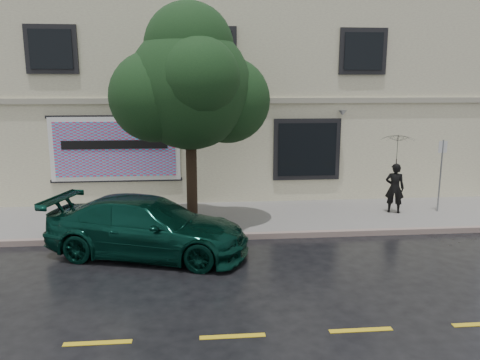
{
  "coord_description": "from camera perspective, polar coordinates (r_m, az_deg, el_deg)",
  "views": [
    {
      "loc": [
        -0.53,
        -10.59,
        4.12
      ],
      "look_at": [
        0.65,
        2.2,
        1.49
      ],
      "focal_mm": 35.0,
      "sensor_mm": 36.0,
      "label": 1
    }
  ],
  "objects": [
    {
      "name": "street_tree",
      "position": [
        12.79,
        -6.14,
        11.05
      ],
      "size": [
        3.31,
        3.31,
        5.54
      ],
      "color": "#312115",
      "rests_on": "sidewalk"
    },
    {
      "name": "sign_pole",
      "position": [
        15.96,
        23.3,
        1.33
      ],
      "size": [
        0.28,
        0.05,
        2.29
      ],
      "rotation": [
        0.0,
        0.0,
        0.06
      ],
      "color": "gray",
      "rests_on": "sidewalk"
    },
    {
      "name": "pedestrian",
      "position": [
        15.43,
        18.33,
        -0.94
      ],
      "size": [
        0.68,
        0.58,
        1.58
      ],
      "primitive_type": "imported",
      "rotation": [
        0.0,
        0.0,
        2.71
      ],
      "color": "black",
      "rests_on": "sidewalk"
    },
    {
      "name": "building",
      "position": [
        19.6,
        -3.79,
        9.72
      ],
      "size": [
        20.0,
        8.12,
        7.0
      ],
      "color": "beige",
      "rests_on": "ground"
    },
    {
      "name": "billboard",
      "position": [
        15.87,
        -14.96,
        3.68
      ],
      "size": [
        4.3,
        0.16,
        2.2
      ],
      "color": "white",
      "rests_on": "ground"
    },
    {
      "name": "curb",
      "position": [
        12.76,
        -2.65,
        -6.94
      ],
      "size": [
        20.0,
        0.18,
        0.16
      ],
      "primitive_type": "cube",
      "color": "gray",
      "rests_on": "ground"
    },
    {
      "name": "ground",
      "position": [
        11.37,
        -2.29,
        -9.69
      ],
      "size": [
        90.0,
        90.0,
        0.0
      ],
      "primitive_type": "plane",
      "color": "black",
      "rests_on": "ground"
    },
    {
      "name": "umbrella",
      "position": [
        15.23,
        18.62,
        3.43
      ],
      "size": [
        1.42,
        1.42,
        0.8
      ],
      "primitive_type": "imported",
      "rotation": [
        0.0,
        0.0,
        -0.42
      ],
      "color": "black",
      "rests_on": "pedestrian"
    },
    {
      "name": "sidewalk",
      "position": [
        14.43,
        -2.98,
        -4.74
      ],
      "size": [
        20.0,
        3.5,
        0.15
      ],
      "primitive_type": "cube",
      "color": "gray",
      "rests_on": "ground"
    },
    {
      "name": "car",
      "position": [
        11.67,
        -11.18,
        -5.63
      ],
      "size": [
        5.33,
        3.48,
        1.43
      ],
      "primitive_type": "imported",
      "rotation": [
        0.0,
        0.0,
        1.28
      ],
      "color": "#072F25",
      "rests_on": "ground"
    },
    {
      "name": "fire_hydrant",
      "position": [
        14.04,
        -13.36,
        -3.66
      ],
      "size": [
        0.3,
        0.29,
        0.74
      ],
      "rotation": [
        0.0,
        0.0,
        -0.08
      ],
      "color": "silver",
      "rests_on": "sidewalk"
    },
    {
      "name": "road_marking",
      "position": [
        8.21,
        -0.91,
        -18.51
      ],
      "size": [
        19.0,
        0.12,
        0.01
      ],
      "primitive_type": "cube",
      "color": "gold",
      "rests_on": "ground"
    }
  ]
}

